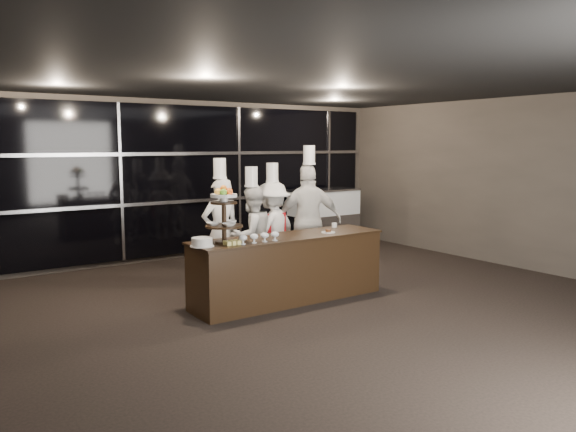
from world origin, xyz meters
TOP-DOWN VIEW (x-y plane):
  - room at (0.00, 0.00)m, footprint 10.00×10.00m
  - window_wall at (0.00, 4.94)m, footprint 8.60×0.10m
  - buffet_counter at (-0.04, 1.38)m, footprint 2.84×0.74m
  - display_stand at (-1.04, 1.38)m, footprint 0.48×0.48m
  - compotes at (-0.65, 1.16)m, footprint 0.59×0.11m
  - layer_cake at (-1.38, 1.33)m, footprint 0.30×0.30m
  - pastry_squares at (-1.02, 1.21)m, footprint 0.20×0.13m
  - small_plate at (0.58, 1.28)m, footprint 0.20×0.20m
  - chef_cup at (0.98, 1.63)m, footprint 0.08×0.08m
  - display_case at (2.90, 4.30)m, footprint 1.49×0.65m
  - chef_a at (-0.44, 2.62)m, footprint 0.63×0.44m
  - chef_b at (0.00, 2.44)m, footprint 0.82×0.68m
  - chef_c at (0.48, 2.58)m, footprint 1.16×0.90m
  - chef_d at (1.05, 2.36)m, footprint 1.18×0.87m

SIDE VIEW (x-z plane):
  - buffet_counter at x=-0.04m, z-range 0.01..0.93m
  - display_case at x=2.90m, z-range 0.07..1.31m
  - chef_b at x=0.00m, z-range -0.13..1.71m
  - chef_c at x=0.48m, z-range -0.14..1.74m
  - chef_a at x=-0.44m, z-range -0.12..1.85m
  - small_plate at x=0.58m, z-range 0.91..0.96m
  - chef_d at x=1.05m, z-range -0.14..2.02m
  - pastry_squares at x=-1.02m, z-range 0.92..0.97m
  - chef_cup at x=0.98m, z-range 0.92..0.99m
  - layer_cake at x=-1.38m, z-range 0.92..1.03m
  - compotes at x=-0.65m, z-range 0.94..1.06m
  - display_stand at x=-1.04m, z-range 0.97..1.71m
  - room at x=0.00m, z-range -3.50..6.50m
  - window_wall at x=0.00m, z-range 0.10..2.90m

